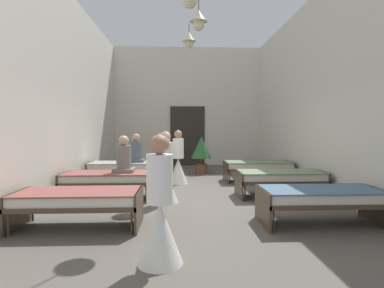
{
  "coord_description": "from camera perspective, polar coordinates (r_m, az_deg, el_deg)",
  "views": [
    {
      "loc": [
        -0.35,
        -6.54,
        1.55
      ],
      "look_at": [
        0.0,
        1.49,
        1.1
      ],
      "focal_mm": 28.02,
      "sensor_mm": 36.0,
      "label": 1
    }
  ],
  "objects": [
    {
      "name": "bed_right_row_2",
      "position": [
        8.8,
        12.41,
        -4.14
      ],
      "size": [
        1.9,
        0.84,
        0.57
      ],
      "color": "#473828",
      "rests_on": "ground"
    },
    {
      "name": "nurse_far_aisle",
      "position": [
        6.21,
        -5.08,
        -6.29
      ],
      "size": [
        0.52,
        0.52,
        1.49
      ],
      "rotation": [
        0.0,
        0.0,
        3.35
      ],
      "color": "white",
      "rests_on": "ground"
    },
    {
      "name": "bed_left_row_2",
      "position": [
        8.65,
        -12.88,
        -4.27
      ],
      "size": [
        1.9,
        0.84,
        0.57
      ],
      "color": "#473828",
      "rests_on": "ground"
    },
    {
      "name": "potted_plant",
      "position": [
        10.08,
        1.77,
        -1.18
      ],
      "size": [
        0.67,
        0.67,
        1.24
      ],
      "color": "brown",
      "rests_on": "ground"
    },
    {
      "name": "bed_left_row_0",
      "position": [
        5.01,
        -20.82,
        -9.84
      ],
      "size": [
        1.9,
        0.84,
        0.57
      ],
      "color": "#473828",
      "rests_on": "ground"
    },
    {
      "name": "nurse_near_aisle",
      "position": [
        8.24,
        -2.64,
        -3.93
      ],
      "size": [
        0.52,
        0.52,
        1.49
      ],
      "rotation": [
        0.0,
        0.0,
        5.23
      ],
      "color": "white",
      "rests_on": "ground"
    },
    {
      "name": "bed_right_row_0",
      "position": [
        5.28,
        23.22,
        -9.25
      ],
      "size": [
        1.9,
        0.84,
        0.57
      ],
      "color": "#473828",
      "rests_on": "ground"
    },
    {
      "name": "ground_plane",
      "position": [
        6.74,
        0.57,
        -10.55
      ],
      "size": [
        6.51,
        12.01,
        0.1
      ],
      "primitive_type": "cube",
      "color": "#59544C"
    },
    {
      "name": "room_shell",
      "position": [
        7.87,
        0.07,
        9.42
      ],
      "size": [
        6.31,
        11.61,
        4.79
      ],
      "color": "silver",
      "rests_on": "ground"
    },
    {
      "name": "bed_right_row_1",
      "position": [
        7.0,
        16.43,
        -6.08
      ],
      "size": [
        1.9,
        0.84,
        0.57
      ],
      "color": "#473828",
      "rests_on": "ground"
    },
    {
      "name": "patient_seated_secondary",
      "position": [
        6.72,
        -12.84,
        -2.72
      ],
      "size": [
        0.44,
        0.44,
        0.8
      ],
      "color": "slate",
      "rests_on": "bed_left_row_1"
    },
    {
      "name": "bed_left_row_1",
      "position": [
        6.81,
        -15.77,
        -6.33
      ],
      "size": [
        1.9,
        0.84,
        0.57
      ],
      "color": "#473828",
      "rests_on": "ground"
    },
    {
      "name": "nurse_mid_aisle",
      "position": [
        3.51,
        -6.13,
        -13.79
      ],
      "size": [
        0.52,
        0.52,
        1.49
      ],
      "rotation": [
        0.0,
        0.0,
        5.38
      ],
      "color": "white",
      "rests_on": "ground"
    },
    {
      "name": "patient_seated_primary",
      "position": [
        8.59,
        -10.57,
        -1.42
      ],
      "size": [
        0.44,
        0.44,
        0.8
      ],
      "color": "#515B70",
      "rests_on": "bed_left_row_2"
    }
  ]
}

